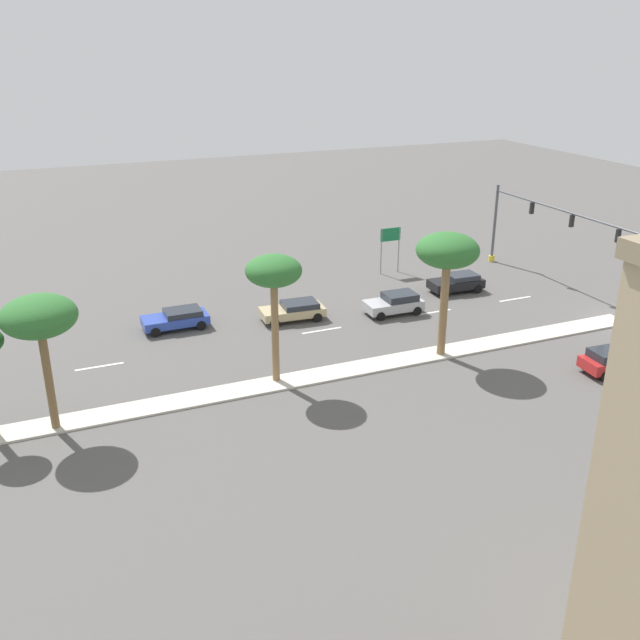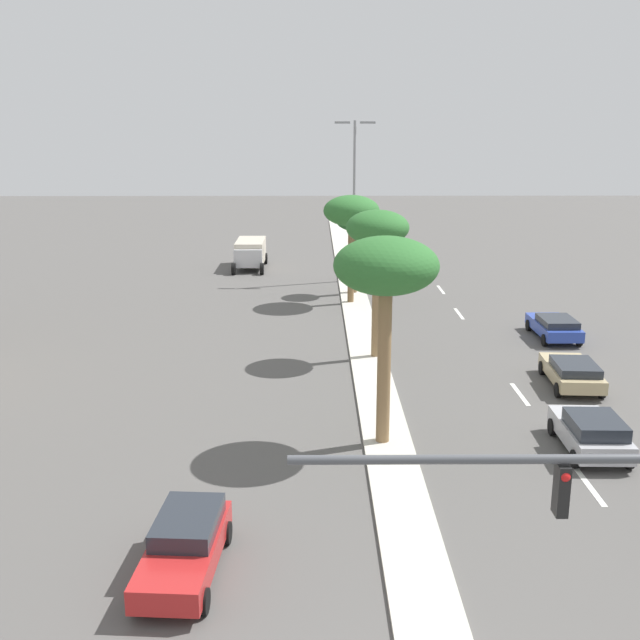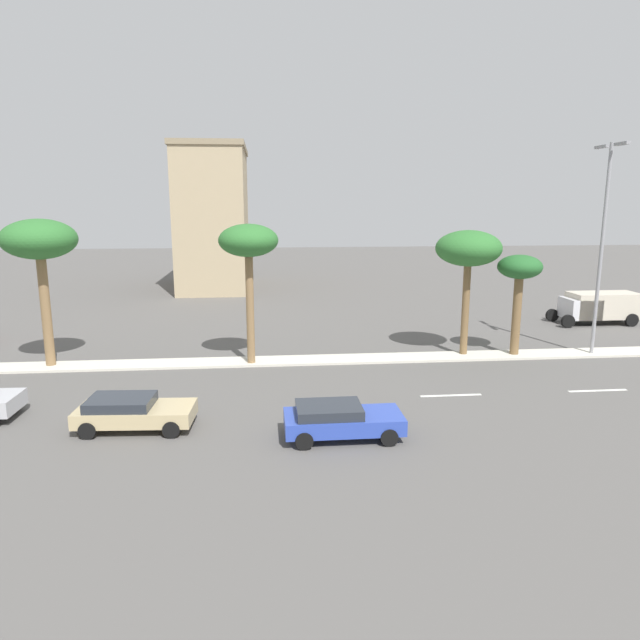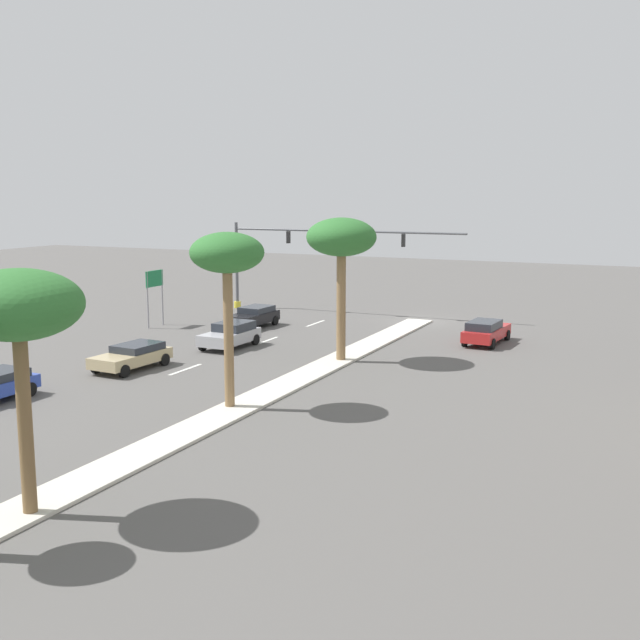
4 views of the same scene
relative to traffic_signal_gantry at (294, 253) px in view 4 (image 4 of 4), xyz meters
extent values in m
plane|color=#565451|center=(-9.93, 30.85, -4.46)|extent=(160.00, 160.00, 0.00)
cube|color=silver|center=(-3.67, 4.08, -4.46)|extent=(0.20, 2.80, 0.01)
cube|color=silver|center=(-3.67, 11.13, -4.46)|extent=(0.20, 2.80, 0.01)
cube|color=silver|center=(-3.67, 19.74, -4.46)|extent=(0.20, 2.80, 0.01)
cylinder|color=#515459|center=(5.03, 0.00, -1.13)|extent=(0.24, 0.24, 6.66)
cylinder|color=gold|center=(5.03, 0.00, -4.21)|extent=(0.53, 0.53, 0.50)
cylinder|color=#515459|center=(-4.03, 0.00, 1.71)|extent=(18.12, 0.16, 0.16)
cube|color=black|center=(0.50, 0.00, 1.16)|extent=(0.20, 0.32, 0.90)
sphere|color=red|center=(0.50, -0.12, 1.46)|extent=(0.18, 0.18, 0.18)
cube|color=black|center=(-4.03, 0.00, 1.16)|extent=(0.20, 0.32, 0.90)
sphere|color=red|center=(-4.03, -0.12, 1.46)|extent=(0.18, 0.18, 0.18)
cube|color=black|center=(-8.56, 0.00, 1.16)|extent=(0.20, 0.32, 0.90)
sphere|color=red|center=(-8.56, -0.12, 1.46)|extent=(0.18, 0.18, 0.18)
cylinder|color=gray|center=(5.59, 8.94, -2.56)|extent=(0.10, 0.10, 3.80)
cylinder|color=gray|center=(5.59, 10.55, -2.56)|extent=(0.10, 0.10, 3.80)
cube|color=#19723F|center=(5.59, 9.75, -1.20)|extent=(0.08, 1.79, 1.08)
cylinder|color=olive|center=(-10.13, 14.58, -1.39)|extent=(0.49, 0.49, 5.91)
ellipsoid|color=#2D6B2D|center=(-10.13, 14.58, 2.21)|extent=(3.70, 3.70, 2.03)
cylinder|color=olive|center=(-9.58, 25.05, -1.38)|extent=(0.41, 0.41, 5.93)
ellipsoid|color=#2D6B2D|center=(-9.58, 25.05, 2.12)|extent=(3.06, 3.06, 1.68)
cylinder|color=brown|center=(-10.26, 36.91, -1.70)|extent=(0.41, 0.41, 5.29)
ellipsoid|color=#2D6B2D|center=(-10.26, 36.91, 1.58)|extent=(3.57, 3.57, 1.96)
cube|color=black|center=(-0.51, 7.28, -3.81)|extent=(2.03, 4.18, 0.65)
cube|color=#262B33|center=(-0.54, 6.77, -3.29)|extent=(1.76, 2.33, 0.39)
cylinder|color=black|center=(-1.33, 8.75, -4.14)|extent=(0.25, 0.65, 0.64)
cylinder|color=black|center=(0.43, 8.68, -4.14)|extent=(0.25, 0.65, 0.64)
cylinder|color=black|center=(-1.46, 5.88, -4.14)|extent=(0.25, 0.65, 0.64)
cylinder|color=black|center=(0.30, 5.81, -4.14)|extent=(0.25, 0.65, 0.64)
cube|color=#B2B2B7|center=(-2.74, 13.89, -3.82)|extent=(2.03, 4.10, 0.64)
cube|color=#262B33|center=(-2.75, 13.39, -3.25)|extent=(1.79, 2.27, 0.49)
cylinder|color=black|center=(-3.61, 15.33, -4.14)|extent=(0.24, 0.65, 0.64)
cylinder|color=black|center=(-1.79, 15.29, -4.14)|extent=(0.24, 0.65, 0.64)
cylinder|color=black|center=(-3.69, 12.50, -4.14)|extent=(0.24, 0.65, 0.64)
cylinder|color=black|center=(-1.87, 12.45, -4.14)|extent=(0.24, 0.65, 0.64)
cube|color=red|center=(-16.05, 6.24, -3.82)|extent=(2.04, 4.61, 0.64)
cube|color=#262B33|center=(-16.01, 6.80, -3.26)|extent=(1.73, 2.58, 0.48)
cylinder|color=black|center=(-15.32, 4.61, -4.14)|extent=(0.26, 0.65, 0.64)
cylinder|color=black|center=(-16.98, 4.72, -4.14)|extent=(0.26, 0.65, 0.64)
cylinder|color=black|center=(-15.12, 7.76, -4.14)|extent=(0.26, 0.65, 0.64)
cylinder|color=black|center=(-16.77, 7.87, -4.14)|extent=(0.26, 0.65, 0.64)
cylinder|color=black|center=(-0.44, 27.09, -4.14)|extent=(0.22, 0.64, 0.64)
cube|color=tan|center=(-1.11, 20.86, -3.86)|extent=(2.22, 4.46, 0.57)
cube|color=#262B33|center=(-1.14, 20.32, -3.39)|extent=(1.90, 2.50, 0.37)
cylinder|color=black|center=(-1.93, 22.44, -4.14)|extent=(0.26, 0.65, 0.64)
cylinder|color=black|center=(-0.09, 22.32, -4.14)|extent=(0.26, 0.65, 0.64)
cylinder|color=black|center=(-2.13, 19.40, -4.14)|extent=(0.26, 0.65, 0.64)
cylinder|color=black|center=(-0.28, 19.28, -4.14)|extent=(0.26, 0.65, 0.64)
camera|label=1|loc=(-43.73, 36.78, 13.68)|focal=39.85mm
camera|label=2|loc=(-12.64, -11.42, 7.07)|focal=42.72mm
camera|label=3|loc=(20.16, 25.84, 4.04)|focal=32.25mm
camera|label=4|loc=(-26.57, 52.53, 4.62)|focal=44.17mm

